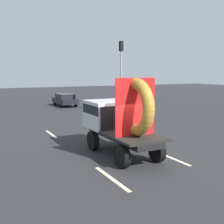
% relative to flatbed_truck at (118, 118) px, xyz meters
% --- Properties ---
extents(ground_plane, '(120.00, 120.00, 0.00)m').
position_rel_flatbed_truck_xyz_m(ground_plane, '(0.33, -0.95, -1.70)').
color(ground_plane, '#28282B').
extents(flatbed_truck, '(2.02, 4.78, 3.58)m').
position_rel_flatbed_truck_xyz_m(flatbed_truck, '(0.00, 0.00, 0.00)').
color(flatbed_truck, black).
rests_on(flatbed_truck, ground_plane).
extents(distant_sedan, '(1.82, 4.24, 1.38)m').
position_rel_flatbed_truck_xyz_m(distant_sedan, '(3.50, 19.09, -0.95)').
color(distant_sedan, black).
rests_on(distant_sedan, ground_plane).
extents(traffic_light, '(0.42, 0.36, 6.61)m').
position_rel_flatbed_truck_xyz_m(traffic_light, '(6.64, 11.74, 2.55)').
color(traffic_light, gray).
rests_on(traffic_light, ground_plane).
extents(lane_dash_left_near, '(0.16, 2.65, 0.01)m').
position_rel_flatbed_truck_xyz_m(lane_dash_left_near, '(-1.75, -2.82, -1.69)').
color(lane_dash_left_near, beige).
rests_on(lane_dash_left_near, ground_plane).
extents(lane_dash_left_far, '(0.16, 2.30, 0.01)m').
position_rel_flatbed_truck_xyz_m(lane_dash_left_far, '(-1.75, 5.38, -1.69)').
color(lane_dash_left_far, beige).
rests_on(lane_dash_left_far, ground_plane).
extents(lane_dash_right_near, '(0.16, 2.19, 0.01)m').
position_rel_flatbed_truck_xyz_m(lane_dash_right_near, '(1.75, -1.99, -1.69)').
color(lane_dash_right_near, beige).
rests_on(lane_dash_right_near, ground_plane).
extents(lane_dash_right_far, '(0.16, 2.07, 0.01)m').
position_rel_flatbed_truck_xyz_m(lane_dash_right_far, '(1.75, 5.57, -1.69)').
color(lane_dash_right_far, beige).
rests_on(lane_dash_right_far, ground_plane).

